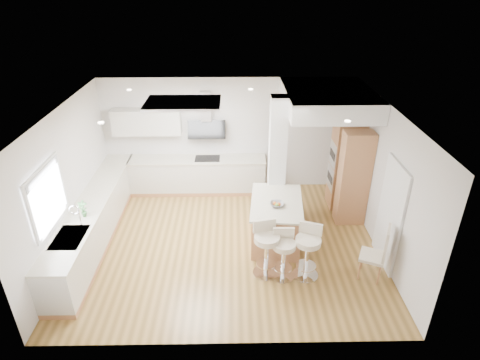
{
  "coord_description": "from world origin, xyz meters",
  "views": [
    {
      "loc": [
        0.14,
        -6.69,
        4.96
      ],
      "look_at": [
        0.26,
        0.4,
        1.25
      ],
      "focal_mm": 30.0,
      "sensor_mm": 36.0,
      "label": 1
    }
  ],
  "objects_px": {
    "bar_stool_a": "(266,246)",
    "bar_stool_c": "(308,249)",
    "bar_stool_b": "(284,252)",
    "peninsula": "(276,221)",
    "dining_chair": "(379,251)"
  },
  "relations": [
    {
      "from": "bar_stool_a",
      "to": "bar_stool_c",
      "type": "bearing_deg",
      "value": -18.89
    },
    {
      "from": "peninsula",
      "to": "bar_stool_c",
      "type": "distance_m",
      "value": 1.19
    },
    {
      "from": "bar_stool_b",
      "to": "bar_stool_c",
      "type": "bearing_deg",
      "value": 2.65
    },
    {
      "from": "bar_stool_a",
      "to": "bar_stool_c",
      "type": "xyz_separation_m",
      "value": [
        0.73,
        -0.08,
        -0.01
      ]
    },
    {
      "from": "peninsula",
      "to": "bar_stool_a",
      "type": "bearing_deg",
      "value": -99.56
    },
    {
      "from": "peninsula",
      "to": "bar_stool_c",
      "type": "bearing_deg",
      "value": -62.0
    },
    {
      "from": "bar_stool_b",
      "to": "peninsula",
      "type": "bearing_deg",
      "value": 91.85
    },
    {
      "from": "peninsula",
      "to": "bar_stool_a",
      "type": "height_order",
      "value": "bar_stool_a"
    },
    {
      "from": "bar_stool_c",
      "to": "bar_stool_b",
      "type": "bearing_deg",
      "value": -157.8
    },
    {
      "from": "peninsula",
      "to": "bar_stool_a",
      "type": "relative_size",
      "value": 1.5
    },
    {
      "from": "peninsula",
      "to": "dining_chair",
      "type": "height_order",
      "value": "dining_chair"
    },
    {
      "from": "bar_stool_b",
      "to": "dining_chair",
      "type": "height_order",
      "value": "dining_chair"
    },
    {
      "from": "bar_stool_b",
      "to": "bar_stool_a",
      "type": "bearing_deg",
      "value": 162.96
    },
    {
      "from": "peninsula",
      "to": "bar_stool_a",
      "type": "distance_m",
      "value": 1.06
    },
    {
      "from": "bar_stool_c",
      "to": "dining_chair",
      "type": "relative_size",
      "value": 0.96
    }
  ]
}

